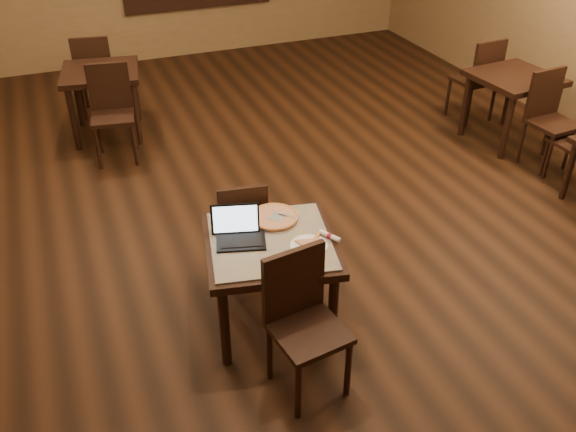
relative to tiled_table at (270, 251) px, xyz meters
name	(u,v)px	position (x,y,z in m)	size (l,w,h in m)	color
ground	(287,211)	(0.69, 1.40, -0.66)	(10.00, 10.00, 0.00)	black
tiled_table	(270,251)	(0.00, 0.00, 0.00)	(1.09, 1.09, 0.76)	black
chair_main_near	(302,315)	(-0.01, -0.61, -0.08)	(0.50, 0.50, 1.02)	black
chair_main_far	(242,224)	(-0.01, 0.62, -0.15)	(0.45, 0.45, 0.91)	black
laptop	(238,231)	(-0.20, 0.10, 0.16)	(0.40, 0.36, 0.23)	black
plate	(309,246)	(0.22, -0.18, 0.11)	(0.26, 0.26, 0.01)	white
pizza_slice	(309,244)	(0.22, -0.18, 0.13)	(0.21, 0.21, 0.02)	beige
pizza_pan	(274,218)	(0.12, 0.24, 0.11)	(0.40, 0.40, 0.01)	silver
pizza_whole	(274,217)	(0.12, 0.24, 0.12)	(0.37, 0.37, 0.03)	beige
spatula	(277,217)	(0.14, 0.22, 0.13)	(0.11, 0.26, 0.01)	silver
napkin_roll	(330,236)	(0.40, -0.14, 0.12)	(0.12, 0.17, 0.04)	white
other_table_a	(513,87)	(3.69, 1.90, 0.02)	(0.94, 0.94, 0.81)	black
other_table_a_chair_near	(549,114)	(3.68, 1.29, -0.07)	(0.49, 0.49, 1.05)	black
other_table_a_chair_far	(480,76)	(3.69, 2.52, -0.07)	(0.49, 0.49, 1.05)	black
other_table_b	(102,81)	(-0.67, 3.84, 0.02)	(1.00, 1.00, 0.81)	black
other_table_b_chair_near	(112,107)	(-0.66, 3.23, -0.07)	(0.52, 0.52, 1.05)	black
other_table_b_chair_far	(95,71)	(-0.69, 4.46, -0.07)	(0.52, 0.52, 1.05)	black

